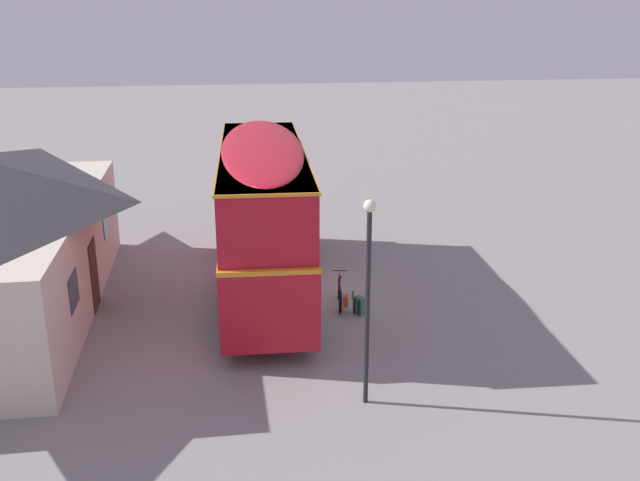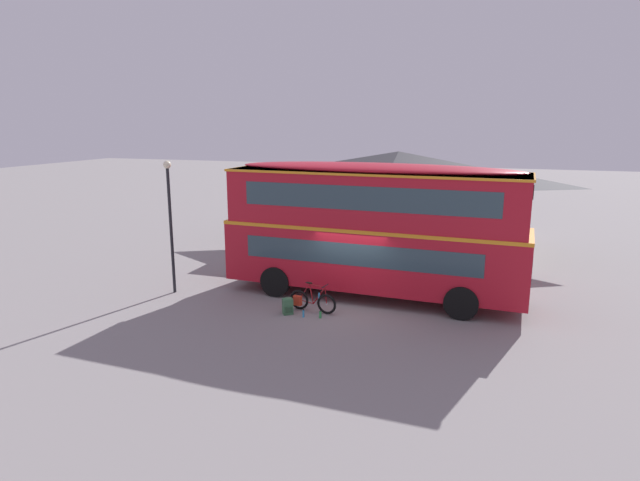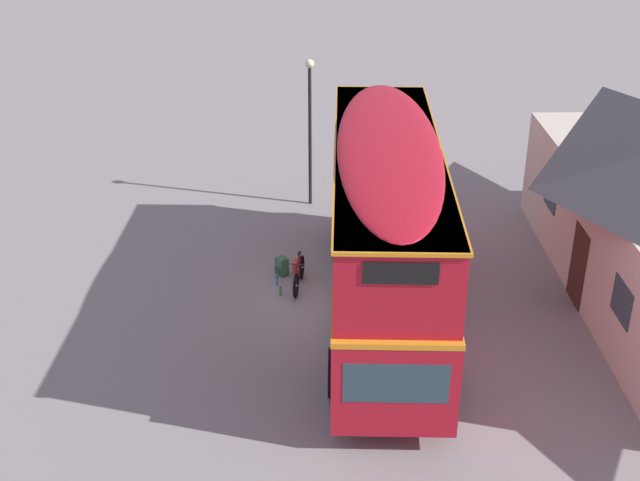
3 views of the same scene
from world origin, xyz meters
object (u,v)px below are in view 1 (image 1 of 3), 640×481
Objects in this scene: touring_bicycle at (341,295)px; water_bottle_blue_sports at (360,302)px; backpack_on_ground at (360,305)px; water_bottle_green_metal at (353,295)px; street_lamp at (368,282)px; double_decker_bus at (264,211)px.

touring_bicycle is 0.63m from water_bottle_blue_sports.
backpack_on_ground is at bearing 168.94° from water_bottle_blue_sports.
water_bottle_green_metal is at bearing -44.03° from touring_bicycle.
backpack_on_ground reaches higher than water_bottle_green_metal.
touring_bicycle reaches higher than water_bottle_blue_sports.
street_lamp is (-5.97, 0.81, 2.85)m from water_bottle_green_metal.
touring_bicycle is 0.73m from water_bottle_green_metal.
touring_bicycle is at bearing -125.77° from double_decker_bus.
backpack_on_ground is 5.58m from street_lamp.
water_bottle_blue_sports is 6.20m from street_lamp.
double_decker_bus reaches higher than water_bottle_blue_sports.
backpack_on_ground is at bearing -9.42° from street_lamp.
double_decker_bus reaches higher than backpack_on_ground.
water_bottle_green_metal is at bearing -112.07° from double_decker_bus.
touring_bicycle is at bearing 135.97° from water_bottle_green_metal.
touring_bicycle is 2.96× the size of backpack_on_ground.
water_bottle_green_metal is 0.05× the size of street_lamp.
double_decker_bus is 7.28m from street_lamp.
touring_bicycle is at bearing 85.19° from water_bottle_blue_sports.
water_bottle_green_metal is at bearing -7.73° from street_lamp.
double_decker_bus is 18.57× the size of backpack_on_ground.
backpack_on_ground is 0.12× the size of street_lamp.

